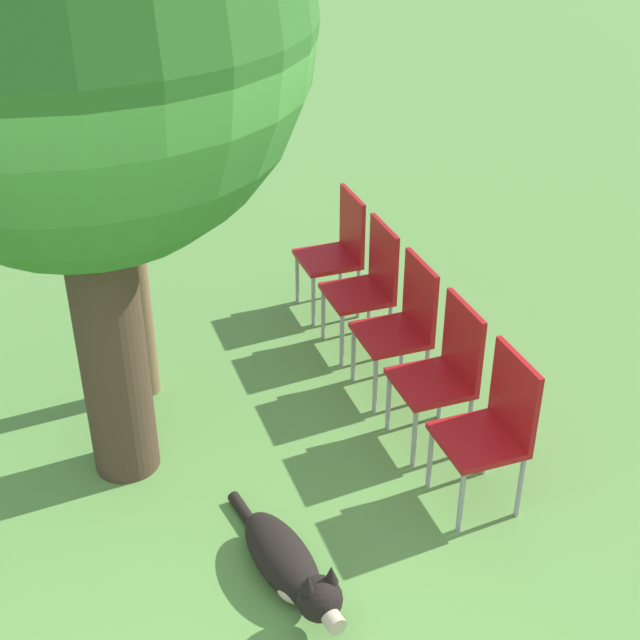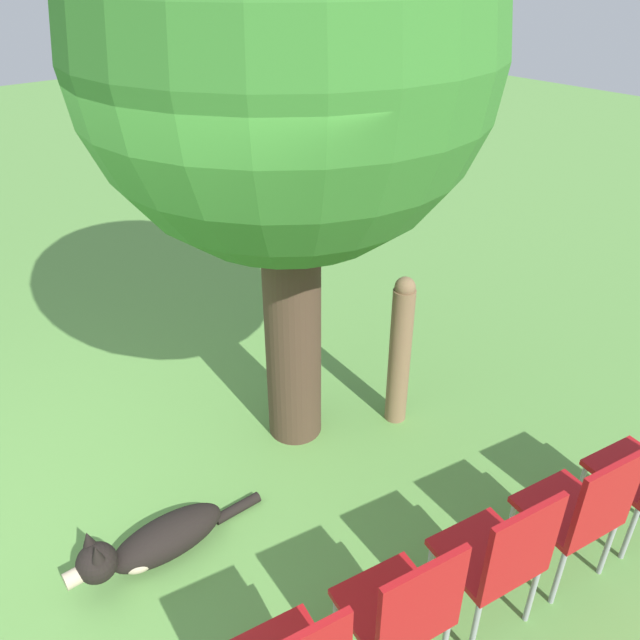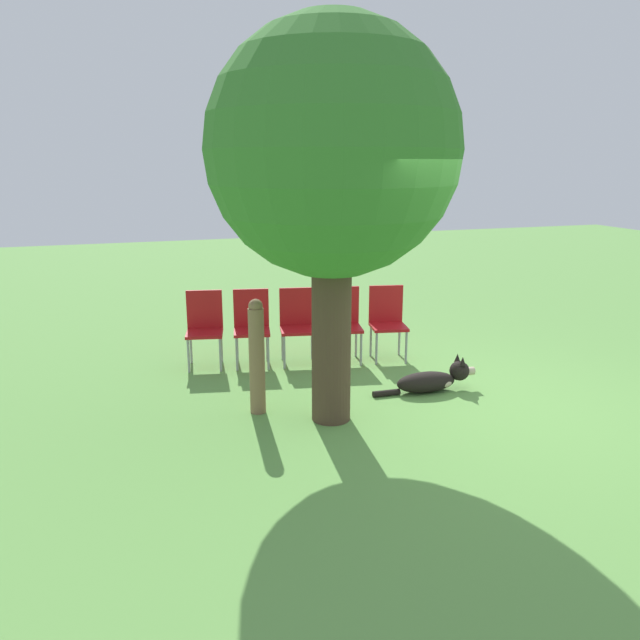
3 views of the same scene
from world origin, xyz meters
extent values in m
plane|color=#609947|center=(0.00, 0.00, 0.00)|extent=(30.00, 30.00, 0.00)
cylinder|color=#4C3828|center=(0.16, 1.37, 0.98)|extent=(0.38, 0.38, 1.95)
sphere|color=#387A2D|center=(0.16, 1.37, 2.58)|extent=(2.31, 2.31, 2.31)
ellipsoid|color=black|center=(0.52, 0.13, 0.11)|extent=(0.30, 0.70, 0.23)
ellipsoid|color=#C6B293|center=(0.52, -0.06, 0.10)|extent=(0.24, 0.25, 0.14)
sphere|color=black|center=(0.51, -0.28, 0.21)|extent=(0.23, 0.23, 0.22)
cylinder|color=#C6B293|center=(0.50, -0.41, 0.19)|extent=(0.10, 0.10, 0.09)
cone|color=black|center=(0.57, -0.28, 0.34)|extent=(0.07, 0.07, 0.10)
cone|color=black|center=(0.45, -0.28, 0.34)|extent=(0.07, 0.07, 0.10)
cylinder|color=black|center=(0.54, 0.59, 0.03)|extent=(0.08, 0.31, 0.07)
cylinder|color=#846647|center=(0.55, 2.01, 0.54)|extent=(0.16, 0.16, 1.09)
sphere|color=#846647|center=(0.55, 2.01, 1.11)|extent=(0.14, 0.14, 0.14)
cube|color=#B21419|center=(1.82, 0.62, 0.44)|extent=(0.50, 0.51, 0.04)
cube|color=#B21419|center=(2.01, 0.58, 0.69)|extent=(0.12, 0.44, 0.48)
cylinder|color=#99999E|center=(1.60, 0.47, 0.21)|extent=(0.03, 0.03, 0.42)
cylinder|color=#99999E|center=(1.68, 0.84, 0.21)|extent=(0.03, 0.03, 0.42)
cube|color=#B21419|center=(1.92, 1.18, 0.44)|extent=(0.50, 0.51, 0.04)
cube|color=#B21419|center=(2.11, 1.14, 0.69)|extent=(0.12, 0.44, 0.48)
cylinder|color=#99999E|center=(1.71, 1.03, 0.21)|extent=(0.03, 0.03, 0.42)
cylinder|color=#99999E|center=(1.79, 1.40, 0.21)|extent=(0.03, 0.03, 0.42)
cylinder|color=#99999E|center=(2.06, 0.96, 0.21)|extent=(0.03, 0.03, 0.42)
cylinder|color=#99999E|center=(2.14, 1.33, 0.21)|extent=(0.03, 0.03, 0.42)
cube|color=#B21419|center=(2.03, 1.75, 0.44)|extent=(0.50, 0.51, 0.04)
cube|color=#B21419|center=(2.22, 1.71, 0.69)|extent=(0.12, 0.44, 0.48)
cylinder|color=#99999E|center=(1.82, 1.60, 0.21)|extent=(0.03, 0.03, 0.42)
cylinder|color=#99999E|center=(1.89, 1.97, 0.21)|extent=(0.03, 0.03, 0.42)
cylinder|color=#99999E|center=(2.17, 1.53, 0.21)|extent=(0.03, 0.03, 0.42)
cylinder|color=#99999E|center=(2.25, 1.90, 0.21)|extent=(0.03, 0.03, 0.42)
cube|color=#B21419|center=(2.14, 2.32, 0.44)|extent=(0.50, 0.51, 0.04)
cylinder|color=#99999E|center=(1.92, 2.17, 0.21)|extent=(0.03, 0.03, 0.42)
cylinder|color=#99999E|center=(2.00, 2.54, 0.21)|extent=(0.03, 0.03, 0.42)
cylinder|color=#99999E|center=(2.28, 2.09, 0.21)|extent=(0.03, 0.03, 0.42)
camera|label=1|loc=(-1.00, -2.77, 3.48)|focal=50.00mm
camera|label=2|loc=(2.96, -0.80, 3.05)|focal=35.00mm
camera|label=3|loc=(-5.28, 3.27, 2.49)|focal=35.00mm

